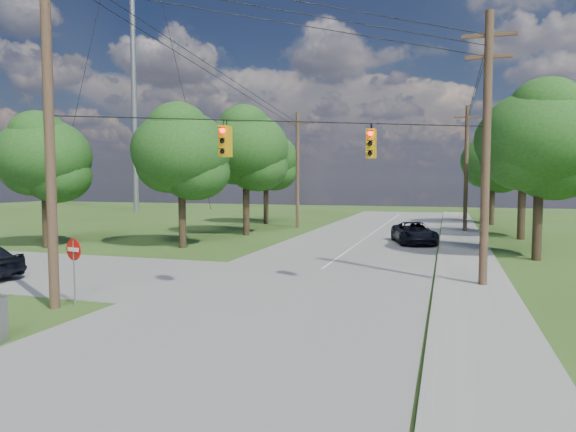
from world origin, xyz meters
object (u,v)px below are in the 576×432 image
(pole_sw, at_px, (49,115))
(pole_north_w, at_px, (297,169))
(pole_north_e, at_px, (466,168))
(do_not_enter_sign, at_px, (74,256))
(pole_ne, at_px, (486,146))
(car_main_north, at_px, (414,233))

(pole_sw, relative_size, pole_north_w, 1.20)
(pole_north_e, distance_m, do_not_enter_sign, 32.06)
(pole_ne, height_order, do_not_enter_sign, pole_ne)
(do_not_enter_sign, bearing_deg, pole_north_w, 106.19)
(pole_north_w, bearing_deg, pole_north_e, 0.00)
(pole_north_w, bearing_deg, do_not_enter_sign, -88.63)
(pole_north_e, xyz_separation_m, car_main_north, (-3.40, -8.77, -4.41))
(pole_sw, relative_size, do_not_enter_sign, 5.38)
(pole_ne, bearing_deg, pole_north_w, 122.29)
(do_not_enter_sign, bearing_deg, car_main_north, 78.96)
(pole_ne, height_order, pole_north_w, pole_ne)
(car_main_north, distance_m, do_not_enter_sign, 22.50)
(pole_north_w, height_order, do_not_enter_sign, pole_north_w)
(pole_ne, distance_m, car_main_north, 14.46)
(do_not_enter_sign, bearing_deg, pole_ne, 42.76)
(pole_sw, xyz_separation_m, pole_north_e, (13.50, 29.60, -1.10))
(pole_north_w, relative_size, car_main_north, 2.00)
(pole_north_e, xyz_separation_m, do_not_enter_sign, (-13.21, -29.00, -3.49))
(car_main_north, bearing_deg, pole_sw, -131.52)
(pole_ne, distance_m, pole_north_e, 22.00)
(car_main_north, bearing_deg, pole_north_e, 53.16)
(pole_sw, bearing_deg, pole_north_w, 90.77)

